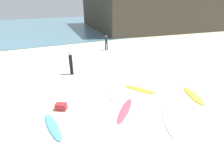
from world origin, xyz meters
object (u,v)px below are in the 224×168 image
at_px(surfboard_6, 193,95).
at_px(beachgoer_mid, 106,42).
at_px(surfboard_1, 113,91).
at_px(surfboard_5, 69,88).
at_px(surfboard_0, 169,120).
at_px(surfboard_2, 140,89).
at_px(beachgoer_near, 71,62).
at_px(surfboard_3, 125,110).
at_px(surfboard_4, 53,126).
at_px(beach_cooler, 61,107).

height_order(surfboard_6, beachgoer_mid, beachgoer_mid).
relative_size(surfboard_1, beachgoer_mid, 1.45).
bearing_deg(beachgoer_mid, surfboard_5, 74.94).
bearing_deg(surfboard_0, surfboard_5, -24.03).
bearing_deg(surfboard_5, surfboard_0, -15.78).
bearing_deg(surfboard_2, beachgoer_near, -86.45).
xyz_separation_m(surfboard_3, surfboard_6, (4.80, -0.46, -0.00)).
xyz_separation_m(surfboard_4, surfboard_5, (1.69, 3.75, -0.00)).
relative_size(beachgoer_mid, beach_cooler, 2.98).
xyz_separation_m(surfboard_6, beach_cooler, (-7.95, 2.13, 0.16)).
height_order(surfboard_0, surfboard_5, surfboard_0).
relative_size(surfboard_1, surfboard_4, 1.07).
height_order(surfboard_3, surfboard_4, surfboard_4).
xyz_separation_m(surfboard_2, beach_cooler, (-5.36, -0.08, 0.16)).
bearing_deg(beachgoer_mid, surfboard_0, 101.88).
height_order(surfboard_0, surfboard_1, surfboard_0).
xyz_separation_m(surfboard_0, surfboard_2, (0.61, 3.52, -0.01)).
distance_m(surfboard_1, surfboard_6, 5.19).
bearing_deg(surfboard_2, surfboard_3, 6.26).
bearing_deg(beach_cooler, beachgoer_near, 69.17).
xyz_separation_m(surfboard_1, beachgoer_mid, (4.07, 10.09, 0.95)).
distance_m(surfboard_4, surfboard_6, 8.68).
bearing_deg(beach_cooler, beachgoer_mid, 54.58).
xyz_separation_m(surfboard_1, beachgoer_near, (-1.69, 4.29, 1.00)).
bearing_deg(beachgoer_mid, surfboard_1, 91.44).
relative_size(surfboard_0, surfboard_3, 0.98).
relative_size(surfboard_0, surfboard_2, 1.15).
height_order(surfboard_5, beachgoer_mid, beachgoer_mid).
height_order(surfboard_0, surfboard_2, surfboard_0).
bearing_deg(surfboard_2, surfboard_0, 48.05).
bearing_deg(surfboard_6, beachgoer_mid, 111.61).
height_order(surfboard_1, surfboard_4, surfboard_4).
height_order(surfboard_4, surfboard_5, surfboard_4).
distance_m(beachgoer_mid, beach_cooler, 13.20).
distance_m(surfboard_1, beach_cooler, 3.63).
xyz_separation_m(surfboard_4, beachgoer_mid, (8.33, 12.12, 0.95)).
xyz_separation_m(surfboard_3, beach_cooler, (-3.15, 1.67, 0.16)).
height_order(surfboard_1, surfboard_3, surfboard_1).
bearing_deg(surfboard_2, beachgoer_mid, -134.16).
bearing_deg(surfboard_6, surfboard_1, 167.77).
xyz_separation_m(surfboard_0, beachgoer_mid, (2.88, 14.18, 0.95)).
height_order(surfboard_2, surfboard_6, surfboard_2).
height_order(surfboard_3, beach_cooler, beach_cooler).
height_order(surfboard_1, beachgoer_mid, beachgoer_mid).
xyz_separation_m(surfboard_4, beach_cooler, (0.70, 1.38, 0.15)).
distance_m(surfboard_3, surfboard_6, 4.82).
bearing_deg(beachgoer_near, beach_cooler, -46.46).
bearing_deg(beachgoer_mid, beach_cooler, 77.97).
distance_m(surfboard_1, surfboard_2, 1.88).
bearing_deg(surfboard_3, surfboard_6, 38.60).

